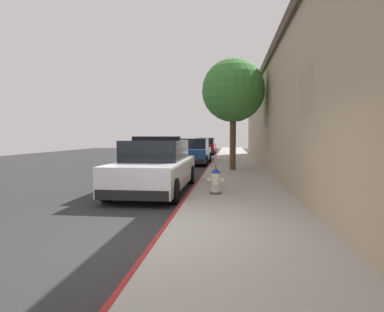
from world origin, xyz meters
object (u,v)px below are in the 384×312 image
Objects in this scene: parked_car_dark_far at (205,146)px; street_tree at (233,91)px; police_cruiser at (156,167)px; fire_hydrant at (216,181)px; parked_car_silver_ahead at (194,152)px.

street_tree reaches higher than parked_car_dark_far.
street_tree is at bearing 65.20° from police_cruiser.
parked_car_dark_far is 6.37× the size of fire_hydrant.
police_cruiser is at bearing -90.24° from parked_car_silver_ahead.
police_cruiser reaches higher than parked_car_silver_ahead.
police_cruiser is at bearing -89.86° from parked_car_dark_far.
parked_car_dark_far is at bearing 98.96° from street_tree.
police_cruiser is at bearing -114.80° from street_tree.
fire_hydrant is at bearing -94.58° from street_tree.
street_tree is (2.38, 5.16, 3.00)m from police_cruiser.
parked_car_dark_far is 15.90m from street_tree.
parked_car_silver_ahead is at bearing -89.51° from parked_car_dark_far.
police_cruiser is 6.37× the size of fire_hydrant.
parked_car_silver_ahead is 6.37× the size of fire_hydrant.
fire_hydrant is at bearing -30.75° from police_cruiser.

